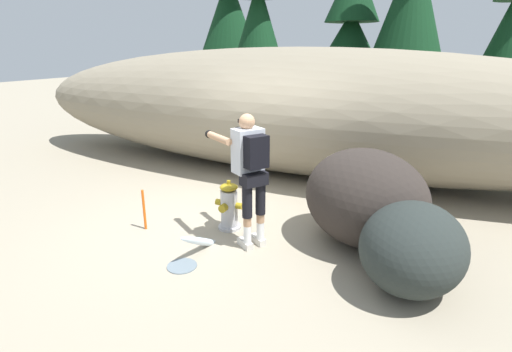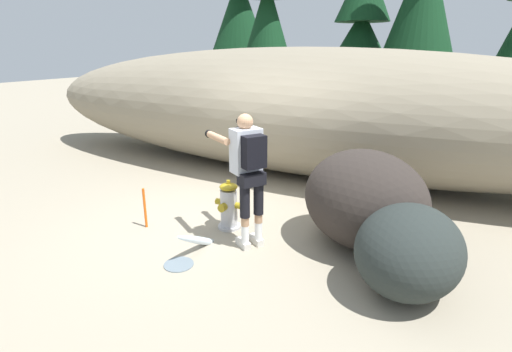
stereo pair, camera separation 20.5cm
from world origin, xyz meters
The scene contains 11 objects.
ground_plane centered at (0.00, 0.00, -0.02)m, with size 56.00×56.00×0.04m, color gray.
dirt_embankment centered at (0.00, 3.03, 1.26)m, with size 13.91×3.20×2.53m, color gray.
fire_hydrant centered at (0.14, -0.11, 0.33)m, with size 0.42×0.38×0.73m.
hydrant_water_jet centered at (0.14, -0.83, 0.08)m, with size 0.36×1.20×0.66m.
utility_worker centered at (0.61, -0.39, 1.11)m, with size 1.03×0.85×1.74m.
boulder_large centered at (1.95, 0.30, 0.64)m, with size 1.69×1.43×1.28m, color #2D2723.
boulder_mid centered at (2.62, -0.56, 0.49)m, with size 1.27×1.09×0.97m, color #252C2A.
pine_tree_far_left centered at (-4.44, 8.15, 3.94)m, with size 2.42×2.42×7.03m.
pine_tree_left centered at (-2.37, 6.15, 3.39)m, with size 1.99×1.99×6.45m.
pine_tree_center centered at (-0.25, 8.52, 2.94)m, with size 2.61×2.61×5.20m.
survey_stake centered at (-0.95, -0.65, 0.30)m, with size 0.04×0.04×0.60m, color #E55914.
Camera 1 is at (2.72, -4.59, 2.50)m, focal length 27.32 mm.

